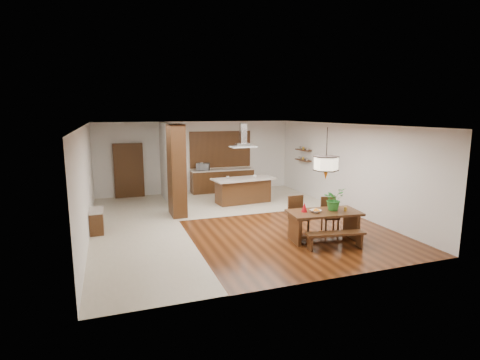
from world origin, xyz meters
name	(u,v)px	position (x,y,z in m)	size (l,w,h in m)	color
room_shell	(230,154)	(0.00, 0.00, 2.06)	(9.00, 9.04, 2.92)	#3A1B0A
tile_hallway	(138,230)	(-2.75, 0.00, 0.01)	(2.50, 9.00, 0.01)	beige
tile_kitchen	(242,200)	(1.25, 2.50, 0.01)	(5.50, 4.00, 0.01)	beige
soffit_band	(230,125)	(0.00, 0.00, 2.88)	(8.00, 9.00, 0.02)	#3F1D0F
partition_pier	(177,171)	(-1.40, 1.20, 1.45)	(0.45, 1.00, 2.90)	#311C0D
partition_stub	(167,162)	(-1.40, 3.30, 1.45)	(0.18, 2.40, 2.90)	silver
hallway_console	(97,221)	(-3.81, 0.20, 0.32)	(0.37, 0.88, 0.63)	#311C0D
hallway_doorway	(129,171)	(-2.70, 4.40, 1.05)	(1.10, 0.20, 2.10)	#311C0D
rear_counter	(222,180)	(1.00, 4.20, 0.48)	(2.60, 0.62, 0.95)	#311C0D
kitchen_window	(220,149)	(1.00, 4.46, 1.75)	(2.60, 0.08, 1.50)	#9F672F
shelf_lower	(303,160)	(3.87, 2.60, 1.40)	(0.26, 0.90, 0.04)	#311C0D
shelf_upper	(303,150)	(3.87, 2.60, 1.80)	(0.26, 0.90, 0.04)	#311C0D
dining_table	(324,219)	(1.73, -2.42, 0.56)	(1.91, 1.11, 0.76)	#311C0D
dining_bench	(335,240)	(1.66, -3.08, 0.20)	(1.45, 0.32, 0.41)	#311C0D
dining_chair_left	(299,216)	(1.34, -1.82, 0.52)	(0.46, 0.46, 1.03)	#311C0D
dining_chair_right	(330,215)	(2.25, -1.92, 0.48)	(0.42, 0.42, 0.96)	#311C0D
pendant_lantern	(326,154)	(1.73, -2.42, 2.25)	(0.64, 0.64, 1.31)	beige
foliage_plant	(334,199)	(2.03, -2.39, 1.05)	(0.53, 0.46, 0.58)	#297D2A
fruit_bowl	(316,211)	(1.47, -2.44, 0.79)	(0.28, 0.28, 0.07)	beige
napkin_cone	(304,207)	(1.23, -2.30, 0.88)	(0.15, 0.15, 0.24)	#AF0C14
gold_ornament	(345,209)	(2.27, -2.56, 0.81)	(0.07, 0.07, 0.10)	gold
kitchen_island	(243,190)	(1.15, 2.07, 0.47)	(2.30, 1.17, 0.92)	#311C0D
range_hood	(243,135)	(1.15, 2.08, 2.46)	(0.90, 0.55, 0.87)	silver
island_cup	(255,176)	(1.57, 1.99, 0.97)	(0.13, 0.13, 0.10)	silver
microwave	(203,167)	(0.18, 4.18, 1.09)	(0.51, 0.35, 0.28)	silver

